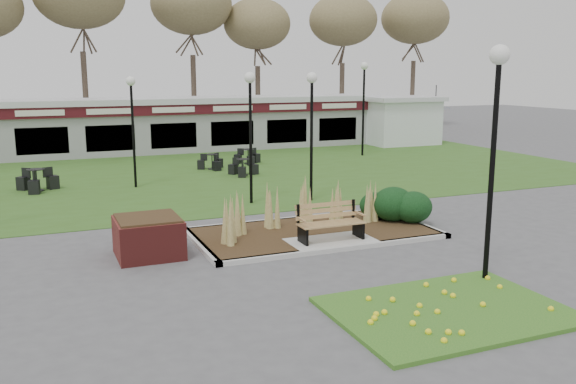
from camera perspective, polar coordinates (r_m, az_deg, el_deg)
name	(u,v)px	position (r m, az deg, el deg)	size (l,w,h in m)	color
ground	(334,247)	(15.34, 4.30, -5.12)	(100.00, 100.00, 0.00)	#515154
lawn	(207,173)	(26.34, -7.56, 1.75)	(34.00, 16.00, 0.02)	#365D1D
flower_bed	(448,309)	(11.63, 14.76, -10.55)	(4.20, 3.00, 0.16)	#26651C
planting_bed	(353,216)	(16.97, 6.10, -2.26)	(6.75, 3.40, 1.27)	#372416
park_bench	(330,222)	(15.40, 3.91, -2.78)	(1.70, 0.66, 0.93)	#9D7047
brick_planter	(148,236)	(14.80, -12.93, -4.07)	(1.50, 1.50, 0.95)	maroon
food_pavilion	(168,124)	(33.86, -11.18, 6.24)	(24.60, 3.40, 2.90)	#9A9A9D
service_hut	(400,120)	(37.20, 10.44, 6.66)	(4.40, 3.40, 2.83)	white
tree_backdrop	(138,7)	(41.84, -13.86, 16.49)	(47.24, 5.24, 10.36)	#47382B
lamp_post_near_left	(496,112)	(12.82, 18.87, 7.09)	(0.40, 0.40, 4.83)	black
lamp_post_near_right	(250,109)	(19.81, -3.55, 7.79)	(0.36, 0.36, 4.29)	black
lamp_post_mid_right	(312,108)	(20.20, 2.23, 7.85)	(0.35, 0.35, 4.28)	black
lamp_post_far_right	(364,88)	(31.58, 7.12, 9.65)	(0.40, 0.40, 4.77)	black
lamp_post_far_left	(132,107)	(23.29, -14.39, 7.69)	(0.34, 0.34, 4.12)	black
bistro_set_a	(37,184)	(23.98, -22.45, 0.73)	(1.50, 1.42, 0.81)	black
bistro_set_b	(212,164)	(27.32, -7.11, 2.60)	(1.25, 1.18, 0.67)	black
bistro_set_c	(248,159)	(28.78, -3.74, 3.12)	(1.30, 1.19, 0.70)	black
bistro_set_d	(243,170)	(25.59, -4.23, 2.09)	(1.20, 1.30, 0.69)	black
patio_umbrella	(435,118)	(38.61, 13.58, 6.77)	(2.30, 2.32, 2.37)	black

